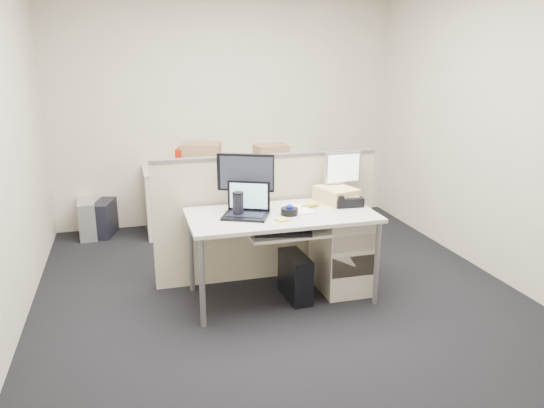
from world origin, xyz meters
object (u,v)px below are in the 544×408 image
object	(u,v)px
desk	(282,221)
desk_phone	(347,201)
monitor_main	(246,182)
laptop	(245,201)

from	to	relation	value
desk	desk_phone	bearing A→B (deg)	7.59
desk	monitor_main	world-z (taller)	monitor_main
desk	laptop	bearing A→B (deg)	-176.19
monitor_main	laptop	world-z (taller)	monitor_main
desk_phone	laptop	bearing A→B (deg)	-169.96
laptop	desk	bearing A→B (deg)	28.67
monitor_main	desk_phone	distance (m)	0.88
desk	desk_phone	xyz separation A→B (m)	(0.60, 0.08, 0.10)
monitor_main	laptop	xyz separation A→B (m)	(-0.05, -0.20, -0.10)
laptop	desk_phone	bearing A→B (deg)	31.20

